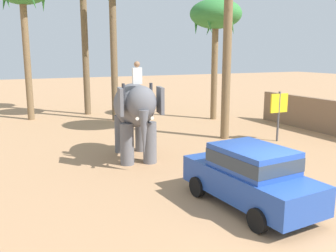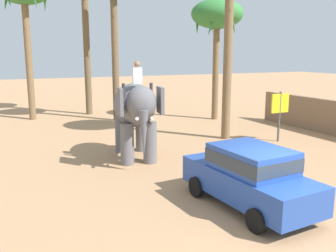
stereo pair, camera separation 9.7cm
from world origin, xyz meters
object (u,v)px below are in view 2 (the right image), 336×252
object	(u,v)px
elephant_with_mahout	(135,110)
signboard_yellow	(280,107)
palm_tree_near_hut	(217,17)
car_sedan_foreground	(250,174)

from	to	relation	value
elephant_with_mahout	signboard_yellow	bearing A→B (deg)	-0.87
elephant_with_mahout	signboard_yellow	distance (m)	7.25
elephant_with_mahout	palm_tree_near_hut	size ratio (longest dim) A/B	0.54
palm_tree_near_hut	signboard_yellow	bearing A→B (deg)	-94.79
palm_tree_near_hut	signboard_yellow	world-z (taller)	palm_tree_near_hut
elephant_with_mahout	signboard_yellow	size ratio (longest dim) A/B	1.67
car_sedan_foreground	elephant_with_mahout	size ratio (longest dim) A/B	1.05
palm_tree_near_hut	signboard_yellow	distance (m)	8.06
palm_tree_near_hut	elephant_with_mahout	bearing A→B (deg)	-140.50
elephant_with_mahout	palm_tree_near_hut	world-z (taller)	palm_tree_near_hut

